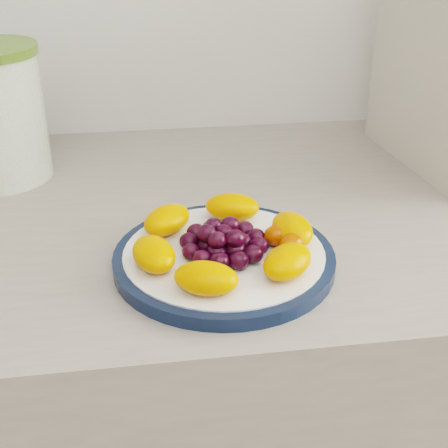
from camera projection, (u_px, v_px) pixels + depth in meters
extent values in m
cube|color=gray|center=(272.00, 446.00, 1.03)|extent=(3.50, 0.60, 0.90)
cylinder|color=#0C1A33|center=(224.00, 259.00, 0.67)|extent=(0.24, 0.24, 0.01)
cylinder|color=white|center=(224.00, 258.00, 0.67)|extent=(0.21, 0.21, 0.02)
ellipsoid|color=orange|center=(292.00, 229.00, 0.68)|extent=(0.05, 0.07, 0.03)
ellipsoid|color=orange|center=(232.00, 207.00, 0.72)|extent=(0.07, 0.06, 0.03)
ellipsoid|color=orange|center=(167.00, 220.00, 0.70)|extent=(0.07, 0.07, 0.03)
ellipsoid|color=orange|center=(154.00, 254.00, 0.63)|extent=(0.06, 0.07, 0.03)
ellipsoid|color=orange|center=(206.00, 278.00, 0.59)|extent=(0.07, 0.06, 0.03)
ellipsoid|color=orange|center=(287.00, 262.00, 0.62)|extent=(0.07, 0.07, 0.03)
ellipsoid|color=black|center=(224.00, 243.00, 0.66)|extent=(0.02, 0.02, 0.02)
ellipsoid|color=black|center=(242.00, 242.00, 0.66)|extent=(0.02, 0.02, 0.02)
ellipsoid|color=black|center=(231.00, 235.00, 0.67)|extent=(0.02, 0.02, 0.02)
ellipsoid|color=black|center=(213.00, 237.00, 0.67)|extent=(0.02, 0.02, 0.02)
ellipsoid|color=black|center=(206.00, 246.00, 0.66)|extent=(0.02, 0.02, 0.02)
ellipsoid|color=black|center=(217.00, 252.00, 0.64)|extent=(0.02, 0.02, 0.02)
ellipsoid|color=black|center=(236.00, 250.00, 0.64)|extent=(0.02, 0.02, 0.02)
ellipsoid|color=black|center=(256.00, 237.00, 0.67)|extent=(0.02, 0.02, 0.02)
ellipsoid|color=black|center=(244.00, 230.00, 0.69)|extent=(0.02, 0.02, 0.02)
ellipsoid|color=black|center=(228.00, 228.00, 0.69)|extent=(0.02, 0.02, 0.02)
ellipsoid|color=black|center=(211.00, 228.00, 0.69)|extent=(0.02, 0.02, 0.02)
ellipsoid|color=black|center=(196.00, 233.00, 0.68)|extent=(0.02, 0.02, 0.02)
ellipsoid|color=black|center=(189.00, 241.00, 0.66)|extent=(0.02, 0.02, 0.02)
ellipsoid|color=black|center=(191.00, 251.00, 0.65)|extent=(0.02, 0.02, 0.02)
ellipsoid|color=black|center=(202.00, 259.00, 0.63)|extent=(0.02, 0.02, 0.02)
ellipsoid|color=black|center=(220.00, 262.00, 0.63)|extent=(0.02, 0.02, 0.02)
ellipsoid|color=black|center=(239.00, 260.00, 0.63)|extent=(0.02, 0.02, 0.02)
ellipsoid|color=black|center=(253.00, 254.00, 0.64)|extent=(0.02, 0.02, 0.02)
ellipsoid|color=black|center=(259.00, 246.00, 0.65)|extent=(0.02, 0.02, 0.02)
ellipsoid|color=black|center=(224.00, 232.00, 0.65)|extent=(0.02, 0.02, 0.02)
ellipsoid|color=black|center=(230.00, 225.00, 0.67)|extent=(0.02, 0.02, 0.02)
ellipsoid|color=black|center=(213.00, 226.00, 0.66)|extent=(0.02, 0.02, 0.02)
ellipsoid|color=black|center=(207.00, 233.00, 0.65)|extent=(0.02, 0.02, 0.02)
ellipsoid|color=black|center=(217.00, 240.00, 0.64)|extent=(0.02, 0.02, 0.02)
ellipsoid|color=black|center=(235.00, 239.00, 0.64)|extent=(0.02, 0.02, 0.02)
ellipsoid|color=#C43800|center=(277.00, 235.00, 0.67)|extent=(0.03, 0.03, 0.02)
ellipsoid|color=#C43800|center=(298.00, 232.00, 0.68)|extent=(0.04, 0.04, 0.02)
ellipsoid|color=#C43800|center=(292.00, 244.00, 0.65)|extent=(0.04, 0.04, 0.02)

